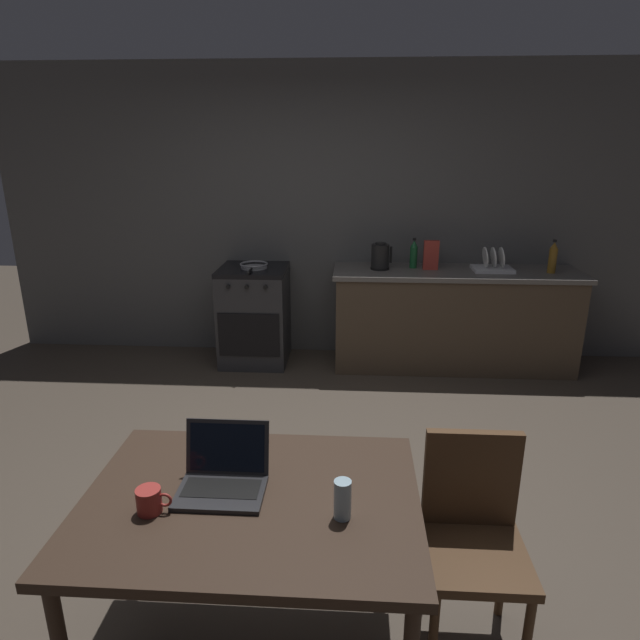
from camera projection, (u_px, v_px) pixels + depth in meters
ground_plane at (279, 501)px, 3.15m from camera, size 12.00×12.00×0.00m
back_wall at (343, 215)px, 5.07m from camera, size 6.40×0.10×2.65m
kitchen_counter at (453, 318)px, 4.95m from camera, size 2.16×0.64×0.89m
stove_oven at (255, 315)px, 5.05m from camera, size 0.60×0.62×0.89m
dining_table at (251, 513)px, 2.02m from camera, size 1.23×0.91×0.73m
chair at (473, 529)px, 2.17m from camera, size 0.40×0.40×0.88m
laptop at (223, 477)px, 2.03m from camera, size 0.32×0.28×0.22m
electric_kettle at (380, 257)px, 4.81m from camera, size 0.19×0.16×0.24m
bottle at (553, 257)px, 4.67m from camera, size 0.07×0.07×0.29m
frying_pan at (254, 266)px, 4.88m from camera, size 0.25×0.42×0.05m
coffee_mug at (150, 500)px, 1.90m from camera, size 0.13×0.09×0.09m
drinking_glass at (343, 499)px, 1.87m from camera, size 0.06×0.06×0.14m
cereal_box at (431, 255)px, 4.80m from camera, size 0.13×0.05×0.26m
dish_rack at (493, 265)px, 4.78m from camera, size 0.34×0.26×0.21m
bottle_b at (414, 254)px, 4.87m from camera, size 0.07×0.07×0.27m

